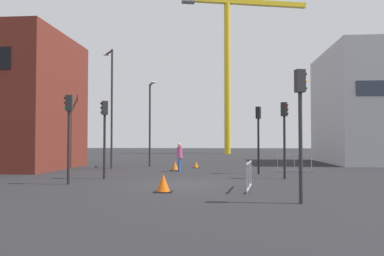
# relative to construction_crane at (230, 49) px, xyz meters

# --- Properties ---
(ground) EXTENTS (160.00, 160.00, 0.00)m
(ground) POSITION_rel_construction_crane_xyz_m (-2.77, -39.09, -15.37)
(ground) COLOR black
(construction_crane) EXTENTS (18.49, 5.38, 22.90)m
(construction_crane) POSITION_rel_construction_crane_xyz_m (0.00, 0.00, 0.00)
(construction_crane) COLOR yellow
(construction_crane) RESTS_ON ground
(streetlamp_tall) EXTENTS (1.05, 1.29, 8.23)m
(streetlamp_tall) POSITION_rel_construction_crane_xyz_m (-8.76, -30.07, -10.62)
(streetlamp_tall) COLOR #2D2D30
(streetlamp_tall) RESTS_ON ground
(streetlamp_short) EXTENTS (0.84, 1.68, 6.16)m
(streetlamp_short) POSITION_rel_construction_crane_xyz_m (-6.40, -28.02, -11.66)
(streetlamp_short) COLOR #2D2D30
(streetlamp_short) RESTS_ON ground
(traffic_light_verge) EXTENTS (0.39, 0.34, 3.91)m
(traffic_light_verge) POSITION_rel_construction_crane_xyz_m (-6.96, -37.16, -12.74)
(traffic_light_verge) COLOR #232326
(traffic_light_verge) RESTS_ON ground
(traffic_light_crosswalk) EXTENTS (0.39, 0.29, 3.92)m
(traffic_light_crosswalk) POSITION_rel_construction_crane_xyz_m (-7.79, -39.63, -12.73)
(traffic_light_crosswalk) COLOR #232326
(traffic_light_crosswalk) RESTS_ON ground
(traffic_light_near) EXTENTS (0.39, 0.30, 4.10)m
(traffic_light_near) POSITION_rel_construction_crane_xyz_m (1.36, -44.01, -12.62)
(traffic_light_near) COLOR #2D2D30
(traffic_light_near) RESTS_ON ground
(traffic_light_corner) EXTENTS (0.38, 0.36, 3.84)m
(traffic_light_corner) POSITION_rel_construction_crane_xyz_m (2.05, -36.43, -12.78)
(traffic_light_corner) COLOR #232326
(traffic_light_corner) RESTS_ON ground
(traffic_light_far) EXTENTS (0.33, 0.39, 3.87)m
(traffic_light_far) POSITION_rel_construction_crane_xyz_m (1.00, -33.60, -12.76)
(traffic_light_far) COLOR black
(traffic_light_far) RESTS_ON ground
(pedestrian_walking) EXTENTS (0.34, 0.34, 1.76)m
(pedestrian_walking) POSITION_rel_construction_crane_xyz_m (-3.72, -32.37, -14.35)
(pedestrian_walking) COLOR #33519E
(pedestrian_walking) RESTS_ON ground
(safety_barrier_mid_span) EXTENTS (0.38, 2.39, 1.08)m
(safety_barrier_mid_span) POSITION_rel_construction_crane_xyz_m (-0.02, -40.99, -14.81)
(safety_barrier_mid_span) COLOR #9EA0A5
(safety_barrier_mid_span) RESTS_ON ground
(safety_barrier_front) EXTENTS (2.22, 0.27, 1.08)m
(safety_barrier_front) POSITION_rel_construction_crane_xyz_m (3.29, -32.13, -14.81)
(safety_barrier_front) COLOR #9EA0A5
(safety_barrier_front) RESTS_ON ground
(traffic_cone_striped) EXTENTS (0.57, 0.57, 0.58)m
(traffic_cone_striped) POSITION_rel_construction_crane_xyz_m (-4.14, -31.31, -15.10)
(traffic_cone_striped) COLOR black
(traffic_cone_striped) RESTS_ON ground
(traffic_cone_on_verge) EXTENTS (0.67, 0.67, 0.68)m
(traffic_cone_on_verge) POSITION_rel_construction_crane_xyz_m (-3.25, -41.75, -15.05)
(traffic_cone_on_verge) COLOR black
(traffic_cone_on_verge) RESTS_ON ground
(traffic_cone_orange) EXTENTS (0.47, 0.47, 0.48)m
(traffic_cone_orange) POSITION_rel_construction_crane_xyz_m (-2.94, -29.03, -15.15)
(traffic_cone_orange) COLOR black
(traffic_cone_orange) RESTS_ON ground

